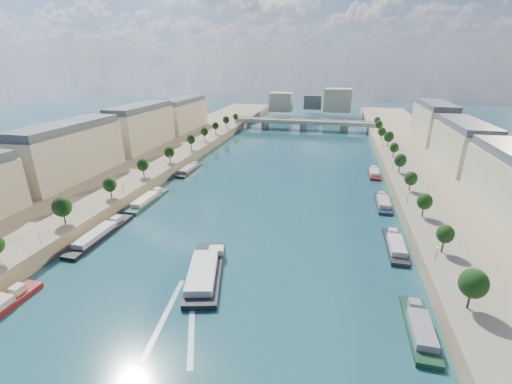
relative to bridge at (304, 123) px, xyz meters
The scene contains 17 objects.
ground 141.74m from the bridge, 90.00° to the right, with size 700.00×700.00×0.00m, color #0C2E34.
quay_left 158.92m from the bridge, 116.94° to the right, with size 44.00×520.00×5.00m, color #9E8460.
quay_right 158.92m from the bridge, 63.06° to the right, with size 44.00×520.00×5.00m, color #9E8460.
pave_left 152.69m from the bridge, 111.92° to the right, with size 14.00×520.00×0.10m, color gray.
pave_right 152.69m from the bridge, 68.08° to the right, with size 14.00×520.00×0.10m, color gray.
trees_left 150.19m from the bridge, 111.50° to the right, with size 4.80×268.80×8.26m.
trees_right 142.78m from the bridge, 67.33° to the right, with size 4.80×268.80×8.26m.
lamps_left 160.50m from the bridge, 109.10° to the right, with size 0.36×200.36×4.28m.
lamps_right 146.41m from the bridge, 68.98° to the right, with size 0.36×200.36×4.28m.
buildings_left 155.45m from the bridge, 123.25° to the right, with size 16.00×226.00×23.20m.
buildings_right 155.45m from the bridge, 56.75° to the right, with size 16.00×226.00×23.20m.
skyline 78.52m from the bridge, 87.65° to the left, with size 79.00×42.00×22.00m.
bridge is the anchor object (origin of this frame).
tour_barge 208.77m from the bridge, 91.43° to the right, with size 14.93×29.45×3.84m.
wake 225.37m from the bridge, 91.32° to the right, with size 14.02×25.93×0.04m.
moored_barges_left 202.15m from the bridge, 103.01° to the right, with size 5.00×162.23×3.60m.
moored_barges_right 191.01m from the bridge, 76.22° to the right, with size 5.00×166.80×3.60m.
Camera 1 is at (25.02, -38.16, 52.89)m, focal length 24.00 mm.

